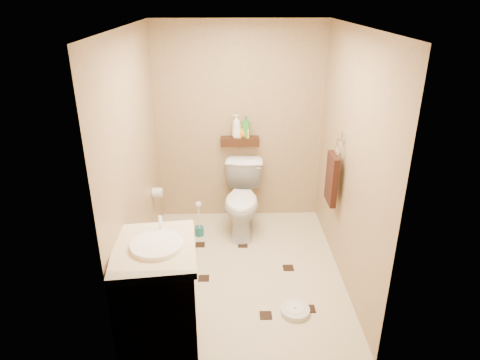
{
  "coord_description": "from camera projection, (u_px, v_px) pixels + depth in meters",
  "views": [
    {
      "loc": [
        -0.12,
        -3.69,
        2.66
      ],
      "look_at": [
        -0.02,
        0.25,
        0.92
      ],
      "focal_mm": 32.0,
      "sensor_mm": 36.0,
      "label": 1
    }
  ],
  "objects": [
    {
      "name": "bottle_c",
      "position": [
        243.0,
        132.0,
        5.06
      ],
      "size": [
        0.14,
        0.14,
        0.14
      ],
      "primitive_type": "imported",
      "rotation": [
        0.0,
        0.0,
        2.75
      ],
      "color": "orange",
      "rests_on": "wall_shelf"
    },
    {
      "name": "ceiling",
      "position": [
        243.0,
        27.0,
        3.48
      ],
      "size": [
        2.0,
        2.5,
        0.02
      ],
      "primitive_type": "cube",
      "color": "silver",
      "rests_on": "wall_back"
    },
    {
      "name": "wall_right",
      "position": [
        350.0,
        162.0,
        3.99
      ],
      "size": [
        0.04,
        2.5,
        2.4
      ],
      "primitive_type": "cube",
      "color": "tan",
      "rests_on": "ground"
    },
    {
      "name": "toilet",
      "position": [
        243.0,
        200.0,
        5.05
      ],
      "size": [
        0.52,
        0.83,
        0.81
      ],
      "primitive_type": "imported",
      "rotation": [
        0.0,
        0.0,
        -0.08
      ],
      "color": "white",
      "rests_on": "ground"
    },
    {
      "name": "towel_ring",
      "position": [
        332.0,
        177.0,
        4.32
      ],
      "size": [
        0.12,
        0.3,
        0.76
      ],
      "color": "silver",
      "rests_on": "wall_right"
    },
    {
      "name": "bathroom_scale",
      "position": [
        295.0,
        310.0,
        3.86
      ],
      "size": [
        0.28,
        0.28,
        0.05
      ],
      "rotation": [
        0.0,
        0.0,
        0.05
      ],
      "color": "silver",
      "rests_on": "ground"
    },
    {
      "name": "toilet_brush",
      "position": [
        199.0,
        224.0,
        5.03
      ],
      "size": [
        0.1,
        0.1,
        0.45
      ],
      "color": "#186262",
      "rests_on": "ground"
    },
    {
      "name": "wall_front",
      "position": [
        249.0,
        233.0,
        2.83
      ],
      "size": [
        2.0,
        0.04,
        2.4
      ],
      "primitive_type": "cube",
      "color": "tan",
      "rests_on": "ground"
    },
    {
      "name": "toilet_paper",
      "position": [
        157.0,
        192.0,
        4.78
      ],
      "size": [
        0.12,
        0.11,
        0.12
      ],
      "color": "silver",
      "rests_on": "wall_left"
    },
    {
      "name": "ground",
      "position": [
        243.0,
        270.0,
        4.45
      ],
      "size": [
        2.5,
        2.5,
        0.0
      ],
      "primitive_type": "plane",
      "color": "#C9B893",
      "rests_on": "ground"
    },
    {
      "name": "bottle_e",
      "position": [
        246.0,
        130.0,
        5.06
      ],
      "size": [
        0.1,
        0.1,
        0.17
      ],
      "primitive_type": "imported",
      "rotation": [
        0.0,
        0.0,
        2.85
      ],
      "color": "#F9D753",
      "rests_on": "wall_shelf"
    },
    {
      "name": "bottle_a",
      "position": [
        236.0,
        126.0,
        5.03
      ],
      "size": [
        0.11,
        0.11,
        0.28
      ],
      "primitive_type": "imported",
      "rotation": [
        0.0,
        0.0,
        4.74
      ],
      "color": "white",
      "rests_on": "wall_shelf"
    },
    {
      "name": "bottle_d",
      "position": [
        246.0,
        127.0,
        5.04
      ],
      "size": [
        0.12,
        0.12,
        0.26
      ],
      "primitive_type": "imported",
      "rotation": [
        0.0,
        0.0,
        0.25
      ],
      "color": "#2E8A2E",
      "rests_on": "wall_shelf"
    },
    {
      "name": "wall_back",
      "position": [
        240.0,
        125.0,
        5.11
      ],
      "size": [
        2.0,
        0.04,
        2.4
      ],
      "primitive_type": "cube",
      "color": "tan",
      "rests_on": "ground"
    },
    {
      "name": "floor_accents",
      "position": [
        249.0,
        274.0,
        4.39
      ],
      "size": [
        1.17,
        1.29,
        0.01
      ],
      "color": "black",
      "rests_on": "ground"
    },
    {
      "name": "vanity",
      "position": [
        158.0,
        294.0,
        3.38
      ],
      "size": [
        0.69,
        0.81,
        1.05
      ],
      "rotation": [
        0.0,
        0.0,
        0.11
      ],
      "color": "brown",
      "rests_on": "ground"
    },
    {
      "name": "wall_shelf",
      "position": [
        240.0,
        141.0,
        5.11
      ],
      "size": [
        0.46,
        0.14,
        0.1
      ],
      "primitive_type": "cube",
      "color": "#3D2110",
      "rests_on": "wall_back"
    },
    {
      "name": "bottle_b",
      "position": [
        240.0,
        131.0,
        5.06
      ],
      "size": [
        0.1,
        0.1,
        0.15
      ],
      "primitive_type": "imported",
      "rotation": [
        0.0,
        0.0,
        0.88
      ],
      "color": "yellow",
      "rests_on": "wall_shelf"
    },
    {
      "name": "wall_left",
      "position": [
        135.0,
        164.0,
        3.95
      ],
      "size": [
        0.04,
        2.5,
        2.4
      ],
      "primitive_type": "cube",
      "color": "tan",
      "rests_on": "ground"
    }
  ]
}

